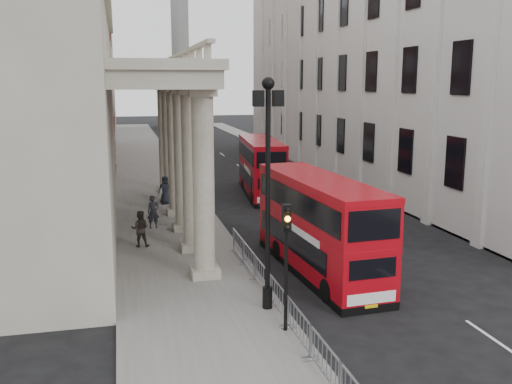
% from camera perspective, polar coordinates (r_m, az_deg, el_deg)
% --- Properties ---
extents(ground, '(260.00, 260.00, 0.00)m').
position_cam_1_polar(ground, '(18.10, 6.40, -16.31)').
color(ground, black).
rests_on(ground, ground).
extents(sidewalk_west, '(6.00, 140.00, 0.12)m').
position_cam_1_polar(sidewalk_west, '(45.90, -10.05, 0.46)').
color(sidewalk_west, slate).
rests_on(sidewalk_west, ground).
extents(sidewalk_east, '(3.00, 140.00, 0.12)m').
position_cam_1_polar(sidewalk_east, '(49.66, 9.31, 1.27)').
color(sidewalk_east, slate).
rests_on(sidewalk_east, ground).
extents(kerb, '(0.20, 140.00, 0.14)m').
position_cam_1_polar(kerb, '(46.16, -6.40, 0.63)').
color(kerb, slate).
rests_on(kerb, ground).
extents(portico_building, '(9.00, 28.00, 12.00)m').
position_cam_1_polar(portico_building, '(33.52, -22.01, 6.26)').
color(portico_building, gray).
rests_on(portico_building, ground).
extents(brick_building, '(9.00, 32.00, 22.00)m').
position_cam_1_polar(brick_building, '(63.33, -18.43, 12.85)').
color(brick_building, maroon).
rests_on(brick_building, ground).
extents(west_building_far, '(9.00, 30.00, 20.00)m').
position_cam_1_polar(west_building_far, '(95.23, -16.83, 11.51)').
color(west_building_far, gray).
rests_on(west_building_far, ground).
extents(east_building, '(8.00, 55.00, 25.00)m').
position_cam_1_polar(east_building, '(51.99, 11.50, 15.38)').
color(east_building, beige).
rests_on(east_building, ground).
extents(monument_column, '(8.00, 8.00, 54.20)m').
position_cam_1_polar(monument_column, '(107.99, -7.59, 14.92)').
color(monument_column, '#60605E').
rests_on(monument_column, ground).
extents(lamp_post_south, '(1.05, 0.44, 8.32)m').
position_cam_1_polar(lamp_post_south, '(20.02, 1.19, 1.29)').
color(lamp_post_south, black).
rests_on(lamp_post_south, sidewalk_west).
extents(lamp_post_mid, '(1.05, 0.44, 8.32)m').
position_cam_1_polar(lamp_post_mid, '(35.60, -5.40, 5.47)').
color(lamp_post_mid, black).
rests_on(lamp_post_mid, sidewalk_west).
extents(lamp_post_north, '(1.05, 0.44, 8.32)m').
position_cam_1_polar(lamp_post_north, '(51.44, -7.97, 7.08)').
color(lamp_post_north, black).
rests_on(lamp_post_north, sidewalk_west).
extents(traffic_light, '(0.28, 0.33, 4.30)m').
position_cam_1_polar(traffic_light, '(18.55, 3.06, -5.23)').
color(traffic_light, black).
rests_on(traffic_light, sidewalk_west).
extents(crowd_barriers, '(0.50, 18.75, 1.10)m').
position_cam_1_polar(crowd_barriers, '(19.62, 3.21, -11.85)').
color(crowd_barriers, gray).
rests_on(crowd_barriers, sidewalk_west).
extents(bus_near, '(2.96, 9.92, 4.23)m').
position_cam_1_polar(bus_near, '(25.00, 6.31, -3.16)').
color(bus_near, '#AC0711').
rests_on(bus_near, ground).
extents(bus_far, '(3.26, 9.75, 4.13)m').
position_cam_1_polar(bus_far, '(42.24, 0.51, 2.61)').
color(bus_far, '#A60711').
rests_on(bus_far, ground).
extents(pedestrian_a, '(0.75, 0.55, 1.87)m').
position_cam_1_polar(pedestrian_a, '(32.73, -10.24, -1.98)').
color(pedestrian_a, black).
rests_on(pedestrian_a, sidewalk_west).
extents(pedestrian_b, '(0.99, 0.83, 1.85)m').
position_cam_1_polar(pedestrian_b, '(29.20, -11.51, -3.62)').
color(pedestrian_b, '#282420').
rests_on(pedestrian_b, sidewalk_west).
extents(pedestrian_c, '(1.03, 0.78, 1.91)m').
position_cam_1_polar(pedestrian_c, '(39.10, -9.07, 0.19)').
color(pedestrian_c, black).
rests_on(pedestrian_c, sidewalk_west).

